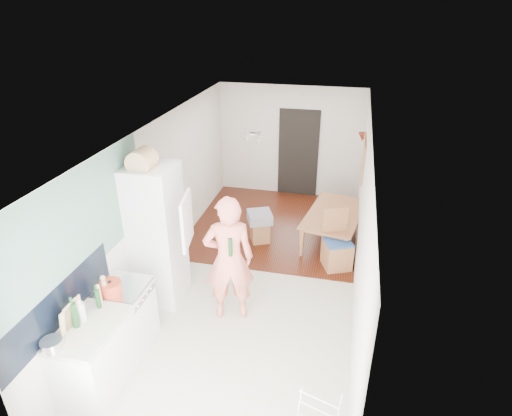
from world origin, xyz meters
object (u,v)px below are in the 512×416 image
at_px(stool, 260,231).
at_px(person, 228,249).
at_px(dining_table, 335,229).
at_px(dining_chair, 338,241).

bearing_deg(stool, person, -89.17).
height_order(person, dining_table, person).
xyz_separation_m(dining_table, dining_chair, (0.08, -0.86, 0.26)).
bearing_deg(stool, dining_table, 13.10).
height_order(person, stool, person).
xyz_separation_m(person, dining_table, (1.34, 2.45, -0.87)).
height_order(dining_table, stool, dining_table).
relative_size(dining_table, dining_chair, 1.39).
bearing_deg(dining_table, dining_chair, -164.59).
bearing_deg(dining_table, person, 161.14).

